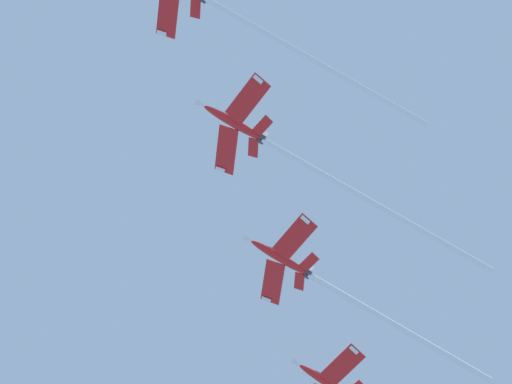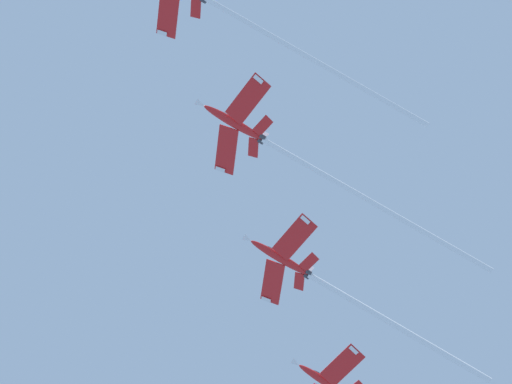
# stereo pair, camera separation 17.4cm
# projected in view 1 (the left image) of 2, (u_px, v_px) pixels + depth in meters

# --- Properties ---
(jet_lead) EXTENTS (38.03, 38.97, 23.09)m
(jet_lead) POSITION_uv_depth(u_px,v_px,m) (229.00, 12.00, 159.51)
(jet_lead) COLOR red
(jet_second) EXTENTS (39.67, 39.34, 24.83)m
(jet_second) POSITION_uv_depth(u_px,v_px,m) (294.00, 158.00, 164.81)
(jet_second) COLOR red
(jet_third) EXTENTS (34.79, 34.50, 20.93)m
(jet_third) POSITION_uv_depth(u_px,v_px,m) (334.00, 289.00, 171.17)
(jet_third) COLOR red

